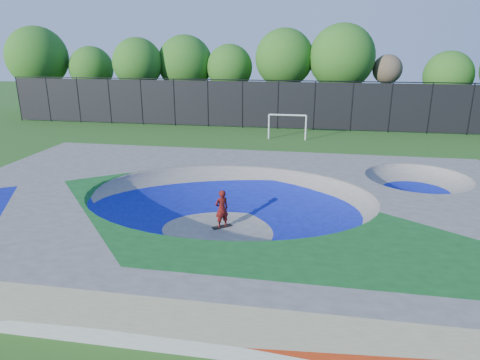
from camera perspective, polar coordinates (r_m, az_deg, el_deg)
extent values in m
plane|color=#265718|center=(16.64, -1.41, -6.75)|extent=(120.00, 120.00, 0.00)
cube|color=gray|center=(16.34, -1.43, -4.35)|extent=(22.00, 14.00, 1.50)
imported|color=#AA170D|center=(16.62, -2.45, -3.89)|extent=(0.67, 0.64, 1.54)
cube|color=black|center=(16.91, -2.42, -6.24)|extent=(0.76, 0.64, 0.05)
cylinder|color=silver|center=(32.46, 3.87, 7.10)|extent=(0.12, 0.12, 1.84)
cylinder|color=silver|center=(32.30, 8.77, 6.88)|extent=(0.12, 0.12, 1.84)
cylinder|color=silver|center=(32.19, 6.37, 8.60)|extent=(2.76, 0.12, 0.12)
cylinder|color=black|center=(45.13, -27.40, 9.57)|extent=(0.09, 0.09, 4.00)
cylinder|color=black|center=(43.40, -24.19, 9.75)|extent=(0.09, 0.09, 4.00)
cylinder|color=black|center=(41.82, -20.71, 9.90)|extent=(0.09, 0.09, 4.00)
cylinder|color=black|center=(40.40, -16.97, 10.03)|extent=(0.09, 0.09, 4.00)
cylinder|color=black|center=(39.15, -12.98, 10.12)|extent=(0.09, 0.09, 4.00)
cylinder|color=black|center=(38.11, -8.74, 10.17)|extent=(0.09, 0.09, 4.00)
cylinder|color=black|center=(37.27, -4.29, 10.15)|extent=(0.09, 0.09, 4.00)
cylinder|color=black|center=(36.67, 0.34, 10.07)|extent=(0.09, 0.09, 4.00)
cylinder|color=black|center=(36.30, 5.08, 9.93)|extent=(0.09, 0.09, 4.00)
cylinder|color=black|center=(36.18, 9.89, 9.71)|extent=(0.09, 0.09, 4.00)
cylinder|color=black|center=(36.30, 14.69, 9.43)|extent=(0.09, 0.09, 4.00)
cylinder|color=black|center=(36.67, 19.41, 9.09)|extent=(0.09, 0.09, 4.00)
cylinder|color=black|center=(37.28, 24.00, 8.69)|extent=(0.09, 0.09, 4.00)
cylinder|color=black|center=(38.12, 28.41, 8.26)|extent=(0.09, 0.09, 4.00)
cube|color=black|center=(36.30, 5.08, 9.93)|extent=(48.00, 0.03, 3.80)
cylinder|color=black|center=(36.08, 5.17, 13.08)|extent=(48.00, 0.08, 0.08)
cylinder|color=#4D3526|center=(49.00, -24.83, 10.03)|extent=(0.44, 0.44, 3.35)
sphere|color=#276219|center=(48.74, -25.43, 14.58)|extent=(5.98, 5.98, 5.98)
cylinder|color=#4D3526|center=(47.41, -18.83, 10.21)|extent=(0.44, 0.44, 2.87)
sphere|color=#276219|center=(47.15, -19.20, 13.89)|extent=(4.35, 4.35, 4.35)
cylinder|color=#4D3526|center=(43.39, -13.17, 10.40)|extent=(0.44, 0.44, 3.38)
sphere|color=#276219|center=(43.11, -13.50, 14.94)|extent=(4.69, 4.69, 4.69)
cylinder|color=#4D3526|center=(44.11, -7.16, 10.62)|extent=(0.44, 0.44, 3.05)
sphere|color=#276219|center=(43.82, -7.34, 15.21)|extent=(5.36, 5.36, 5.36)
cylinder|color=#4D3526|center=(42.88, -1.36, 10.53)|extent=(0.44, 0.44, 3.03)
sphere|color=#276219|center=(42.60, -1.39, 14.76)|extent=(4.41, 4.41, 4.41)
cylinder|color=#4D3526|center=(41.54, 5.75, 10.61)|extent=(0.44, 0.44, 3.60)
sphere|color=#276219|center=(41.25, 5.92, 15.87)|extent=(5.37, 5.37, 5.37)
cylinder|color=#4D3526|center=(41.20, 13.04, 10.15)|extent=(0.44, 0.44, 3.53)
sphere|color=#276219|center=(40.90, 13.44, 15.66)|extent=(5.87, 5.87, 5.87)
cylinder|color=#4D3526|center=(41.88, 18.66, 9.84)|extent=(0.44, 0.44, 3.60)
sphere|color=brown|center=(41.63, 19.06, 13.79)|extent=(2.60, 2.60, 2.60)
cylinder|color=#4D3526|center=(43.22, 25.48, 8.63)|extent=(0.44, 0.44, 2.62)
sphere|color=#276219|center=(42.94, 26.00, 12.43)|extent=(4.24, 4.24, 4.24)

